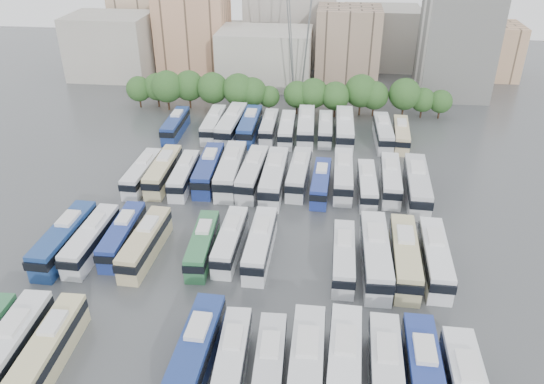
# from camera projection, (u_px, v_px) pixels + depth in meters

# --- Properties ---
(ground) EXTENTS (220.00, 220.00, 0.00)m
(ground) POSITION_uv_depth(u_px,v_px,m) (252.00, 231.00, 67.47)
(ground) COLOR #424447
(ground) RESTS_ON ground
(tree_line) EXTENTS (63.26, 7.81, 8.00)m
(tree_line) POSITION_uv_depth(u_px,v_px,m) (276.00, 91.00, 101.92)
(tree_line) COLOR black
(tree_line) RESTS_ON ground
(city_buildings) EXTENTS (102.00, 35.00, 20.00)m
(city_buildings) POSITION_uv_depth(u_px,v_px,m) (266.00, 36.00, 126.58)
(city_buildings) COLOR #9E998E
(city_buildings) RESTS_ON ground
(apartment_tower) EXTENTS (14.00, 14.00, 26.00)m
(apartment_tower) POSITION_uv_depth(u_px,v_px,m) (458.00, 32.00, 107.85)
(apartment_tower) COLOR silver
(apartment_tower) RESTS_ON ground
(electricity_pylon) EXTENTS (9.00, 6.91, 33.83)m
(electricity_pylon) POSITION_uv_depth(u_px,v_px,m) (300.00, 7.00, 101.41)
(electricity_pylon) COLOR slate
(electricity_pylon) RESTS_ON ground
(bus_r0_s1) EXTENTS (3.29, 13.21, 4.12)m
(bus_r0_s1) POSITION_uv_depth(u_px,v_px,m) (8.00, 351.00, 47.01)
(bus_r0_s1) COLOR silver
(bus_r0_s1) RESTS_ON ground
(bus_r0_s2) EXTENTS (2.83, 11.84, 3.70)m
(bus_r0_s2) POSITION_uv_depth(u_px,v_px,m) (49.00, 348.00, 47.65)
(bus_r0_s2) COLOR #CCC18C
(bus_r0_s2) RESTS_ON ground
(bus_r0_s6) EXTENTS (3.17, 12.93, 4.03)m
(bus_r0_s6) POSITION_uv_depth(u_px,v_px,m) (195.00, 354.00, 46.77)
(bus_r0_s6) COLOR navy
(bus_r0_s6) RESTS_ON ground
(bus_r0_s7) EXTENTS (2.91, 11.30, 3.52)m
(bus_r0_s7) POSITION_uv_depth(u_px,v_px,m) (232.00, 362.00, 46.35)
(bus_r0_s7) COLOR silver
(bus_r0_s7) RESTS_ON ground
(bus_r0_s8) EXTENTS (2.92, 11.55, 3.60)m
(bus_r0_s8) POSITION_uv_depth(u_px,v_px,m) (269.00, 370.00, 45.46)
(bus_r0_s8) COLOR silver
(bus_r0_s8) RESTS_ON ground
(bus_r0_s9) EXTENTS (2.94, 13.36, 4.19)m
(bus_r0_s9) POSITION_uv_depth(u_px,v_px,m) (306.00, 372.00, 44.94)
(bus_r0_s9) COLOR silver
(bus_r0_s9) RESTS_ON ground
(bus_r0_s10) EXTENTS (3.34, 13.19, 4.11)m
(bus_r0_s10) POSITION_uv_depth(u_px,v_px,m) (344.00, 370.00, 45.23)
(bus_r0_s10) COLOR white
(bus_r0_s10) RESTS_ON ground
(bus_r0_s11) EXTENTS (2.99, 12.59, 3.93)m
(bus_r0_s11) POSITION_uv_depth(u_px,v_px,m) (386.00, 377.00, 44.66)
(bus_r0_s11) COLOR silver
(bus_r0_s11) RESTS_ON ground
(bus_r0_s12) EXTENTS (2.94, 12.76, 3.99)m
(bus_r0_s12) POSITION_uv_depth(u_px,v_px,m) (424.00, 379.00, 44.44)
(bus_r0_s12) COLOR navy
(bus_r0_s12) RESTS_ON ground
(bus_r1_s0) EXTENTS (3.08, 12.73, 3.97)m
(bus_r1_s0) POSITION_uv_depth(u_px,v_px,m) (65.00, 238.00, 62.63)
(bus_r1_s0) COLOR navy
(bus_r1_s0) RESTS_ON ground
(bus_r1_s1) EXTENTS (2.84, 11.84, 3.70)m
(bus_r1_s1) POSITION_uv_depth(u_px,v_px,m) (91.00, 239.00, 62.71)
(bus_r1_s1) COLOR silver
(bus_r1_s1) RESTS_ON ground
(bus_r1_s2) EXTENTS (2.74, 11.44, 3.57)m
(bus_r1_s2) POSITION_uv_depth(u_px,v_px,m) (123.00, 235.00, 63.61)
(bus_r1_s2) COLOR navy
(bus_r1_s2) RESTS_ON ground
(bus_r1_s3) EXTENTS (3.12, 12.05, 3.75)m
(bus_r1_s3) POSITION_uv_depth(u_px,v_px,m) (145.00, 243.00, 62.05)
(bus_r1_s3) COLOR #C3B386
(bus_r1_s3) RESTS_ON ground
(bus_r1_s5) EXTENTS (2.91, 11.08, 3.44)m
(bus_r1_s5) POSITION_uv_depth(u_px,v_px,m) (203.00, 244.00, 62.02)
(bus_r1_s5) COLOR #2E6D41
(bus_r1_s5) RESTS_ON ground
(bus_r1_s6) EXTENTS (2.66, 11.31, 3.53)m
(bus_r1_s6) POSITION_uv_depth(u_px,v_px,m) (230.00, 240.00, 62.66)
(bus_r1_s6) COLOR silver
(bus_r1_s6) RESTS_ON ground
(bus_r1_s7) EXTENTS (2.77, 12.04, 3.77)m
(bus_r1_s7) POSITION_uv_depth(u_px,v_px,m) (260.00, 243.00, 61.86)
(bus_r1_s7) COLOR silver
(bus_r1_s7) RESTS_ON ground
(bus_r1_s10) EXTENTS (2.52, 11.32, 3.55)m
(bus_r1_s10) POSITION_uv_depth(u_px,v_px,m) (344.00, 257.00, 59.81)
(bus_r1_s10) COLOR silver
(bus_r1_s10) RESTS_ON ground
(bus_r1_s11) EXTENTS (3.13, 13.48, 4.22)m
(bus_r1_s11) POSITION_uv_depth(u_px,v_px,m) (375.00, 254.00, 59.61)
(bus_r1_s11) COLOR silver
(bus_r1_s11) RESTS_ON ground
(bus_r1_s12) EXTENTS (3.20, 13.05, 4.07)m
(bus_r1_s12) POSITION_uv_depth(u_px,v_px,m) (405.00, 256.00, 59.46)
(bus_r1_s12) COLOR #C5BB87
(bus_r1_s12) RESTS_ON ground
(bus_r1_s13) EXTENTS (3.05, 12.45, 3.88)m
(bus_r1_s13) POSITION_uv_depth(u_px,v_px,m) (435.00, 257.00, 59.41)
(bus_r1_s13) COLOR white
(bus_r1_s13) RESTS_ON ground
(bus_r2_s1) EXTENTS (2.78, 11.52, 3.60)m
(bus_r2_s1) POSITION_uv_depth(u_px,v_px,m) (142.00, 173.00, 77.81)
(bus_r2_s1) COLOR silver
(bus_r2_s1) RESTS_ON ground
(bus_r2_s2) EXTENTS (2.75, 12.22, 3.83)m
(bus_r2_s2) POSITION_uv_depth(u_px,v_px,m) (163.00, 170.00, 78.17)
(bus_r2_s2) COLOR beige
(bus_r2_s2) RESTS_ON ground
(bus_r2_s3) EXTENTS (2.81, 11.42, 3.56)m
(bus_r2_s3) POSITION_uv_depth(u_px,v_px,m) (184.00, 175.00, 77.31)
(bus_r2_s3) COLOR silver
(bus_r2_s3) RESTS_ON ground
(bus_r2_s4) EXTENTS (3.19, 12.78, 3.98)m
(bus_r2_s4) POSITION_uv_depth(u_px,v_px,m) (209.00, 169.00, 78.40)
(bus_r2_s4) COLOR navy
(bus_r2_s4) RESTS_ON ground
(bus_r2_s5) EXTENTS (3.26, 13.67, 4.27)m
(bus_r2_s5) POSITION_uv_depth(u_px,v_px,m) (231.00, 170.00, 77.93)
(bus_r2_s5) COLOR silver
(bus_r2_s5) RESTS_ON ground
(bus_r2_s6) EXTENTS (3.35, 12.98, 4.04)m
(bus_r2_s6) POSITION_uv_depth(u_px,v_px,m) (253.00, 173.00, 77.31)
(bus_r2_s6) COLOR silver
(bus_r2_s6) RESTS_ON ground
(bus_r2_s7) EXTENTS (3.01, 13.57, 4.25)m
(bus_r2_s7) POSITION_uv_depth(u_px,v_px,m) (274.00, 177.00, 75.99)
(bus_r2_s7) COLOR silver
(bus_r2_s7) RESTS_ON ground
(bus_r2_s8) EXTENTS (3.14, 12.25, 3.81)m
(bus_r2_s8) POSITION_uv_depth(u_px,v_px,m) (299.00, 173.00, 77.46)
(bus_r2_s8) COLOR silver
(bus_r2_s8) RESTS_ON ground
(bus_r2_s9) EXTENTS (2.77, 11.05, 3.44)m
(bus_r2_s9) POSITION_uv_depth(u_px,v_px,m) (321.00, 182.00, 75.42)
(bus_r2_s9) COLOR navy
(bus_r2_s9) RESTS_ON ground
(bus_r2_s10) EXTENTS (2.73, 12.48, 3.91)m
(bus_r2_s10) POSITION_uv_depth(u_px,v_px,m) (343.00, 175.00, 76.85)
(bus_r2_s10) COLOR silver
(bus_r2_s10) RESTS_ON ground
(bus_r2_s11) EXTENTS (2.56, 11.12, 3.48)m
(bus_r2_s11) POSITION_uv_depth(u_px,v_px,m) (367.00, 185.00, 74.74)
(bus_r2_s11) COLOR silver
(bus_r2_s11) RESTS_ON ground
(bus_r2_s12) EXTENTS (3.05, 12.14, 3.78)m
(bus_r2_s12) POSITION_uv_depth(u_px,v_px,m) (391.00, 179.00, 75.86)
(bus_r2_s12) COLOR silver
(bus_r2_s12) RESTS_ON ground
(bus_r2_s13) EXTENTS (3.50, 13.70, 4.26)m
(bus_r2_s13) POSITION_uv_depth(u_px,v_px,m) (417.00, 185.00, 73.92)
(bus_r2_s13) COLOR silver
(bus_r2_s13) RESTS_ON ground
(bus_r3_s1) EXTENTS (2.70, 11.60, 3.63)m
(bus_r3_s1) POSITION_uv_depth(u_px,v_px,m) (176.00, 125.00, 93.94)
(bus_r3_s1) COLOR navy
(bus_r3_s1) RESTS_ON ground
(bus_r3_s3) EXTENTS (2.81, 12.09, 3.78)m
(bus_r3_s3) POSITION_uv_depth(u_px,v_px,m) (214.00, 124.00, 94.10)
(bus_r3_s3) COLOR silver
(bus_r3_s3) RESTS_ON ground
(bus_r3_s4) EXTENTS (3.60, 13.82, 4.30)m
(bus_r3_s4) POSITION_uv_depth(u_px,v_px,m) (232.00, 124.00, 93.33)
(bus_r3_s4) COLOR silver
(bus_r3_s4) RESTS_ON ground
(bus_r3_s5) EXTENTS (2.80, 12.74, 3.99)m
(bus_r3_s5) POSITION_uv_depth(u_px,v_px,m) (250.00, 125.00, 93.20)
(bus_r3_s5) COLOR navy
(bus_r3_s5) RESTS_ON ground
(bus_r3_s6) EXTENTS (2.50, 11.01, 3.45)m
(bus_r3_s6) POSITION_uv_depth(u_px,v_px,m) (269.00, 126.00, 93.56)
(bus_r3_s6) COLOR silver
(bus_r3_s6) RESTS_ON ground
(bus_r3_s7) EXTENTS (2.80, 11.49, 3.58)m
(bus_r3_s7) POSITION_uv_depth(u_px,v_px,m) (287.00, 129.00, 92.38)
(bus_r3_s7) COLOR silver
(bus_r3_s7) RESTS_ON ground
(bus_r3_s8) EXTENTS (3.30, 13.13, 4.09)m
(bus_r3_s8) POSITION_uv_depth(u_px,v_px,m) (306.00, 126.00, 92.82)
(bus_r3_s8) COLOR silver
(bus_r3_s8) RESTS_ON ground
(bus_r3_s9) EXTENTS (2.61, 11.10, 3.47)m
(bus_r3_s9) POSITION_uv_depth(u_px,v_px,m) (325.00, 128.00, 92.69)
(bus_r3_s9) COLOR silver
(bus_r3_s9) RESTS_ON ground
(bus_r3_s10) EXTENTS (3.13, 13.66, 4.28)m
(bus_r3_s10) POSITION_uv_depth(u_px,v_px,m) (344.00, 128.00, 91.70)
(bus_r3_s10) COLOR silver
(bus_r3_s10) RESTS_ON ground
(bus_r3_s12) EXTENTS (3.00, 12.14, 3.78)m
(bus_r3_s12) POSITION_uv_depth(u_px,v_px,m) (383.00, 132.00, 90.83)
(bus_r3_s12) COLOR silver
(bus_r3_s12) RESTS_ON ground
(bus_r3_s13) EXTENTS (3.03, 11.38, 3.54)m
(bus_r3_s13) POSITION_uv_depth(u_px,v_px,m) (401.00, 134.00, 90.44)
(bus_r3_s13) COLOR beige
(bus_r3_s13) RESTS_ON ground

